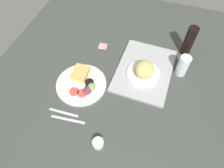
# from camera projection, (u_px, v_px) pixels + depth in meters

# --- Properties ---
(ground_plane) EXTENTS (1.90, 1.50, 0.03)m
(ground_plane) POSITION_uv_depth(u_px,v_px,m) (108.00, 85.00, 1.23)
(ground_plane) COLOR #383D38
(serving_tray) EXTENTS (0.46, 0.34, 0.02)m
(serving_tray) POSITION_uv_depth(u_px,v_px,m) (144.00, 70.00, 1.27)
(serving_tray) COLOR #9EA0A3
(serving_tray) RESTS_ON ground_plane
(bread_plate_near) EXTENTS (0.20, 0.20, 0.10)m
(bread_plate_near) POSITION_uv_depth(u_px,v_px,m) (144.00, 71.00, 1.20)
(bread_plate_near) COLOR white
(bread_plate_near) RESTS_ON serving_tray
(plate_with_salad) EXTENTS (0.30, 0.30, 0.05)m
(plate_with_salad) POSITION_uv_depth(u_px,v_px,m) (82.00, 83.00, 1.20)
(plate_with_salad) COLOR white
(plate_with_salad) RESTS_ON ground_plane
(drinking_glass) EXTENTS (0.07, 0.07, 0.14)m
(drinking_glass) POSITION_uv_depth(u_px,v_px,m) (183.00, 66.00, 1.21)
(drinking_glass) COLOR silver
(drinking_glass) RESTS_ON ground_plane
(soda_bottle) EXTENTS (0.06, 0.06, 0.21)m
(soda_bottle) POSITION_uv_depth(u_px,v_px,m) (189.00, 41.00, 1.28)
(soda_bottle) COLOR black
(soda_bottle) RESTS_ON ground_plane
(espresso_cup) EXTENTS (0.06, 0.06, 0.04)m
(espresso_cup) POSITION_uv_depth(u_px,v_px,m) (98.00, 143.00, 0.99)
(espresso_cup) COLOR silver
(espresso_cup) RESTS_ON ground_plane
(fork) EXTENTS (0.02, 0.17, 0.01)m
(fork) POSITION_uv_depth(u_px,v_px,m) (64.00, 113.00, 1.11)
(fork) COLOR #B7B7BC
(fork) RESTS_ON ground_plane
(knife) EXTENTS (0.03, 0.19, 0.01)m
(knife) POSITION_uv_depth(u_px,v_px,m) (68.00, 119.00, 1.08)
(knife) COLOR #B7B7BC
(knife) RESTS_ON ground_plane
(sticky_note) EXTENTS (0.06, 0.06, 0.00)m
(sticky_note) POSITION_uv_depth(u_px,v_px,m) (103.00, 46.00, 1.40)
(sticky_note) COLOR pink
(sticky_note) RESTS_ON ground_plane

